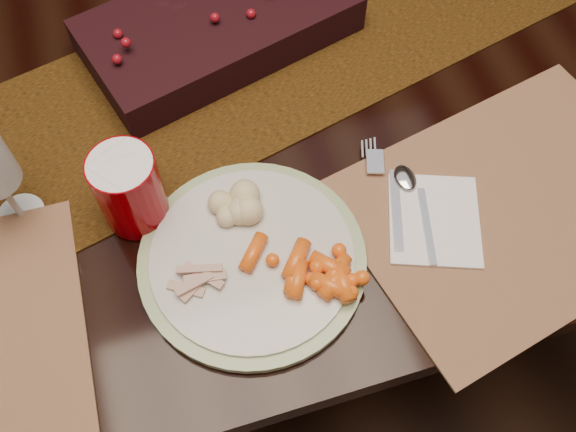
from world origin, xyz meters
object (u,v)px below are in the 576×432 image
object	(u,v)px
dinner_plate	(252,259)
mashed_potatoes	(234,199)
placemat_main	(515,205)
napkin	(434,220)
turkey_shreds	(190,280)
dining_table	(238,202)
baby_carrots	(297,269)
red_cup	(129,190)
centerpiece	(219,20)

from	to	relation	value
dinner_plate	mashed_potatoes	bearing A→B (deg)	91.52
placemat_main	napkin	world-z (taller)	napkin
napkin	turkey_shreds	bearing A→B (deg)	-159.57
dinner_plate	napkin	size ratio (longest dim) A/B	2.12
turkey_shreds	dining_table	bearing A→B (deg)	70.54
placemat_main	mashed_potatoes	xyz separation A→B (m)	(-0.35, 0.09, 0.04)
dining_table	placemat_main	world-z (taller)	placemat_main
baby_carrots	red_cup	xyz separation A→B (m)	(-0.17, 0.15, 0.03)
centerpiece	placemat_main	size ratio (longest dim) A/B	0.91
baby_carrots	placemat_main	bearing A→B (deg)	3.19
dining_table	red_cup	bearing A→B (deg)	-127.61
turkey_shreds	napkin	world-z (taller)	turkey_shreds
baby_carrots	dinner_plate	bearing A→B (deg)	141.46
turkey_shreds	baby_carrots	bearing A→B (deg)	-10.98
baby_carrots	turkey_shreds	size ratio (longest dim) A/B	1.49
baby_carrots	napkin	size ratio (longest dim) A/B	0.83
centerpiece	dinner_plate	xyz separation A→B (m)	(-0.05, -0.37, -0.03)
mashed_potatoes	napkin	bearing A→B (deg)	-19.43
dining_table	turkey_shreds	world-z (taller)	turkey_shreds
baby_carrots	turkey_shreds	bearing A→B (deg)	169.02
turkey_shreds	placemat_main	bearing A→B (deg)	-1.00
centerpiece	mashed_potatoes	world-z (taller)	centerpiece
dining_table	mashed_potatoes	bearing A→B (deg)	-99.22
mashed_potatoes	turkey_shreds	xyz separation A→B (m)	(-0.08, -0.09, -0.01)
mashed_potatoes	turkey_shreds	distance (m)	0.12
centerpiece	turkey_shreds	world-z (taller)	centerpiece
dining_table	turkey_shreds	distance (m)	0.53
turkey_shreds	napkin	distance (m)	0.32
dining_table	placemat_main	xyz separation A→B (m)	(0.31, -0.33, 0.38)
placemat_main	baby_carrots	distance (m)	0.30
dining_table	red_cup	world-z (taller)	red_cup
baby_carrots	napkin	bearing A→B (deg)	7.59
dinner_plate	napkin	world-z (taller)	dinner_plate
red_cup	dining_table	bearing A→B (deg)	52.39
dining_table	dinner_plate	bearing A→B (deg)	-96.77
dining_table	napkin	bearing A→B (deg)	-58.62
centerpiece	placemat_main	xyz separation A→B (m)	(0.29, -0.39, -0.04)
baby_carrots	red_cup	bearing A→B (deg)	139.01
baby_carrots	turkey_shreds	distance (m)	0.13
baby_carrots	turkey_shreds	world-z (taller)	baby_carrots
napkin	centerpiece	bearing A→B (deg)	135.68
napkin	red_cup	bearing A→B (deg)	-178.36
centerpiece	baby_carrots	world-z (taller)	centerpiece
dining_table	mashed_potatoes	xyz separation A→B (m)	(-0.04, -0.24, 0.41)
centerpiece	red_cup	size ratio (longest dim) A/B	3.52
mashed_potatoes	red_cup	world-z (taller)	red_cup
centerpiece	dining_table	bearing A→B (deg)	-104.35
centerpiece	dinner_plate	distance (m)	0.38
turkey_shreds	red_cup	distance (m)	0.13
dinner_plate	turkey_shreds	bearing A→B (deg)	-170.87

